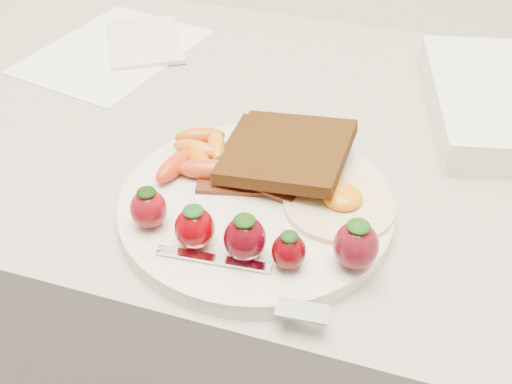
% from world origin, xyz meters
% --- Properties ---
extents(counter, '(2.00, 0.60, 0.90)m').
position_xyz_m(counter, '(0.00, 1.70, 0.45)').
color(counter, gray).
rests_on(counter, ground).
extents(plate, '(0.27, 0.27, 0.02)m').
position_xyz_m(plate, '(0.03, 1.54, 0.91)').
color(plate, silver).
rests_on(plate, counter).
extents(toast_lower, '(0.11, 0.11, 0.01)m').
position_xyz_m(toast_lower, '(0.03, 1.61, 0.93)').
color(toast_lower, black).
rests_on(toast_lower, plate).
extents(toast_upper, '(0.12, 0.12, 0.03)m').
position_xyz_m(toast_upper, '(0.04, 1.60, 0.94)').
color(toast_upper, black).
rests_on(toast_upper, toast_lower).
extents(fried_egg, '(0.12, 0.12, 0.02)m').
position_xyz_m(fried_egg, '(0.11, 1.56, 0.92)').
color(fried_egg, white).
rests_on(fried_egg, plate).
extents(bacon_strips, '(0.11, 0.07, 0.01)m').
position_xyz_m(bacon_strips, '(0.02, 1.56, 0.92)').
color(bacon_strips, '#360D05').
rests_on(bacon_strips, plate).
extents(baby_carrots, '(0.09, 0.11, 0.02)m').
position_xyz_m(baby_carrots, '(-0.05, 1.58, 0.93)').
color(baby_carrots, orange).
rests_on(baby_carrots, plate).
extents(strawberries, '(0.23, 0.06, 0.05)m').
position_xyz_m(strawberries, '(0.05, 1.48, 0.94)').
color(strawberries, maroon).
rests_on(strawberries, plate).
extents(fork, '(0.16, 0.05, 0.00)m').
position_xyz_m(fork, '(0.06, 1.44, 0.92)').
color(fork, silver).
rests_on(fork, plate).
extents(paper_sheet, '(0.23, 0.28, 0.00)m').
position_xyz_m(paper_sheet, '(-0.27, 1.81, 0.90)').
color(paper_sheet, white).
rests_on(paper_sheet, counter).
extents(notepad, '(0.16, 0.18, 0.01)m').
position_xyz_m(notepad, '(-0.24, 1.84, 0.91)').
color(notepad, silver).
rests_on(notepad, paper_sheet).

